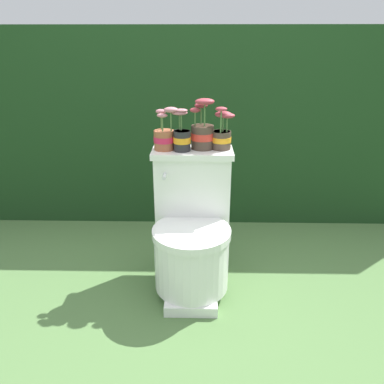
# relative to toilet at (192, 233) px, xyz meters

# --- Properties ---
(ground_plane) EXTENTS (12.00, 12.00, 0.00)m
(ground_plane) POSITION_rel_toilet_xyz_m (-0.01, -0.11, -0.31)
(ground_plane) COLOR #4C703D
(hedge_backdrop) EXTENTS (3.50, 0.83, 1.31)m
(hedge_backdrop) POSITION_rel_toilet_xyz_m (-0.01, 1.16, 0.34)
(hedge_backdrop) COLOR #193819
(hedge_backdrop) RESTS_ON ground
(toilet) EXTENTS (0.41, 0.51, 0.71)m
(toilet) POSITION_rel_toilet_xyz_m (0.00, 0.00, 0.00)
(toilet) COLOR white
(toilet) RESTS_ON ground
(potted_plant_left) EXTENTS (0.12, 0.10, 0.21)m
(potted_plant_left) POSITION_rel_toilet_xyz_m (-0.14, 0.14, 0.47)
(potted_plant_left) COLOR #9E5638
(potted_plant_left) RESTS_ON toilet
(potted_plant_midleft) EXTENTS (0.09, 0.09, 0.21)m
(potted_plant_midleft) POSITION_rel_toilet_xyz_m (-0.05, 0.12, 0.47)
(potted_plant_midleft) COLOR #262628
(potted_plant_midleft) RESTS_ON toilet
(potted_plant_middle) EXTENTS (0.12, 0.12, 0.25)m
(potted_plant_middle) POSITION_rel_toilet_xyz_m (0.05, 0.16, 0.48)
(potted_plant_middle) COLOR #47382D
(potted_plant_middle) RESTS_ON toilet
(potted_plant_midright) EXTENTS (0.11, 0.11, 0.22)m
(potted_plant_midright) POSITION_rel_toilet_xyz_m (0.15, 0.16, 0.48)
(potted_plant_midright) COLOR #47382D
(potted_plant_midright) RESTS_ON toilet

